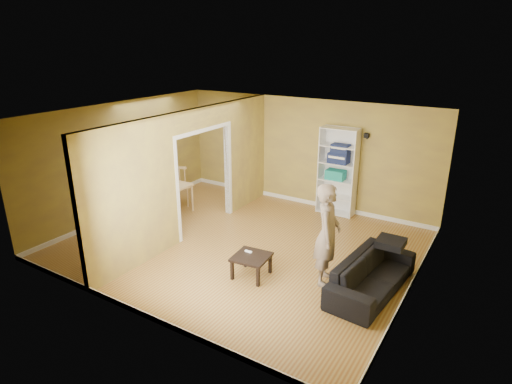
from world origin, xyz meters
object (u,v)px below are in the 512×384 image
(person, at_px, (328,226))
(bookshelf, at_px, (339,171))
(coffee_table, at_px, (251,259))
(chair_near, at_px, (152,198))
(chair_left, at_px, (140,186))
(dining_table, at_px, (166,187))
(sofa, at_px, (373,270))
(chair_far, at_px, (183,184))

(person, xyz_separation_m, bookshelf, (-1.00, 3.00, -0.00))
(coffee_table, xyz_separation_m, chair_near, (-3.21, 0.90, 0.19))
(coffee_table, bearing_deg, chair_left, 161.29)
(coffee_table, relative_size, chair_left, 0.57)
(bookshelf, distance_m, coffee_table, 3.59)
(person, distance_m, bookshelf, 3.16)
(chair_left, bearing_deg, chair_near, 61.19)
(dining_table, relative_size, chair_left, 1.06)
(bookshelf, bearing_deg, sofa, -58.60)
(chair_left, bearing_deg, sofa, 82.74)
(bookshelf, distance_m, dining_table, 4.04)
(sofa, bearing_deg, person, 105.08)
(sofa, bearing_deg, chair_left, 88.32)
(chair_left, bearing_deg, dining_table, 95.42)
(sofa, relative_size, chair_near, 1.93)
(person, distance_m, chair_far, 4.72)
(sofa, xyz_separation_m, chair_near, (-5.11, 0.25, 0.14))
(coffee_table, xyz_separation_m, chair_left, (-4.11, 1.39, 0.19))
(chair_near, bearing_deg, coffee_table, -13.85)
(dining_table, distance_m, chair_far, 0.57)
(chair_far, bearing_deg, person, 137.17)
(sofa, bearing_deg, coffee_table, 114.18)
(bookshelf, height_order, chair_near, bookshelf)
(chair_far, bearing_deg, chair_near, 70.53)
(sofa, relative_size, dining_table, 1.82)
(bookshelf, distance_m, chair_far, 3.79)
(chair_near, bearing_deg, person, -3.18)
(person, xyz_separation_m, coffee_table, (-1.15, -0.52, -0.69))
(bookshelf, relative_size, chair_far, 1.99)
(sofa, xyz_separation_m, chair_far, (-5.20, 1.38, 0.13))
(chair_far, bearing_deg, chair_left, 14.34)
(bookshelf, bearing_deg, dining_table, -149.28)
(sofa, relative_size, bookshelf, 0.98)
(coffee_table, distance_m, dining_table, 3.63)
(bookshelf, bearing_deg, coffee_table, -92.42)
(sofa, xyz_separation_m, person, (-0.76, -0.13, 0.64))
(bookshelf, bearing_deg, person, -71.62)
(coffee_table, bearing_deg, bookshelf, 87.58)
(person, xyz_separation_m, chair_far, (-4.45, 1.51, -0.51))
(dining_table, bearing_deg, chair_far, 89.65)
(coffee_table, height_order, chair_near, chair_near)
(sofa, relative_size, coffee_table, 3.41)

